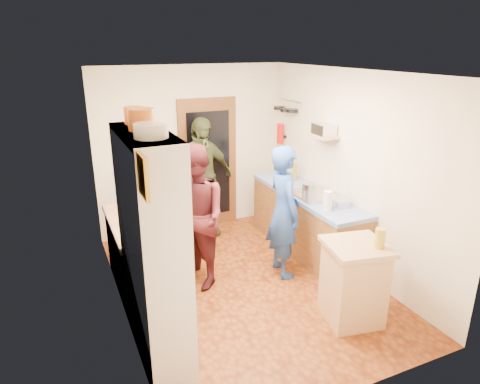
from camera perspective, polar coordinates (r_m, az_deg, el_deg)
floor at (r=5.56m, az=0.71°, el=-12.21°), size 3.00×4.00×0.02m
ceiling at (r=4.75m, az=0.84°, el=15.86°), size 3.00×4.00×0.02m
wall_back at (r=6.81m, az=-6.42°, el=5.60°), size 3.00×0.02×2.60m
wall_front at (r=3.43m, az=15.25°, el=-9.07°), size 3.00×0.02×2.60m
wall_left at (r=4.61m, az=-16.52°, el=-1.77°), size 0.02×4.00×2.60m
wall_right at (r=5.78m, az=14.50°, el=2.63°), size 0.02×4.00×2.60m
door_frame at (r=6.91m, az=-4.27°, el=3.73°), size 0.95×0.06×2.10m
door_glass at (r=6.88m, az=-4.16°, el=3.66°), size 0.70×0.02×1.70m
hutch_body at (r=3.99m, az=-11.53°, el=-7.81°), size 0.40×1.20×2.20m
hutch_top_shelf at (r=3.64m, az=-12.66°, el=7.54°), size 0.40×1.14×0.04m
plate_stack at (r=3.37m, az=-11.81°, el=8.02°), size 0.26×0.26×0.11m
orange_pot_a at (r=3.69m, az=-13.03°, el=9.41°), size 0.22×0.22×0.18m
orange_pot_b at (r=4.01m, az=-13.99°, el=9.90°), size 0.17×0.17×0.15m
left_counter_base at (r=5.41m, az=-13.09°, el=-8.42°), size 0.60×1.40×0.85m
left_counter_top at (r=5.22m, az=-13.46°, el=-4.03°), size 0.64×1.44×0.05m
toaster at (r=4.82m, az=-12.05°, el=-4.40°), size 0.24×0.16×0.18m
kettle at (r=5.07m, az=-13.87°, el=-3.37°), size 0.19×0.19×0.18m
orange_bowl at (r=5.35m, az=-13.02°, el=-2.62°), size 0.22×0.22×0.08m
chopping_board at (r=5.67m, az=-14.31°, el=-1.79°), size 0.34×0.29×0.02m
right_counter_base at (r=6.28m, az=8.79°, el=-4.19°), size 0.60×2.20×0.84m
right_counter_top at (r=6.11m, az=9.00°, el=-0.31°), size 0.62×2.22×0.06m
hob at (r=5.97m, az=9.90°, el=-0.35°), size 0.55×0.58×0.04m
pot_on_hob at (r=5.95m, az=9.26°, el=0.54°), size 0.21×0.21×0.13m
bottle_a at (r=6.50m, az=4.91°, el=2.85°), size 0.10×0.10×0.33m
bottle_b at (r=6.63m, az=5.58°, el=2.83°), size 0.07×0.07×0.26m
bottle_c at (r=6.55m, az=7.33°, el=2.67°), size 0.07×0.07×0.28m
paper_towel at (r=5.46m, az=11.60°, el=-1.15°), size 0.14×0.14×0.25m
mixing_bowl at (r=5.67m, az=13.32°, el=-1.37°), size 0.30×0.30×0.09m
island_base at (r=4.87m, az=14.86°, el=-11.83°), size 0.64×0.64×0.86m
island_top at (r=4.65m, az=15.33°, el=-7.01°), size 0.73×0.73×0.05m
cutting_board at (r=4.67m, az=14.51°, el=-6.72°), size 0.40×0.34×0.02m
oil_jar at (r=4.59m, az=18.17°, el=-5.87°), size 0.12×0.12×0.21m
pan_rail at (r=6.83m, az=6.65°, el=12.03°), size 0.02×0.65×0.02m
pan_hang_a at (r=6.67m, az=6.93°, el=10.72°), size 0.18×0.18×0.05m
pan_hang_b at (r=6.84m, az=6.05°, el=10.80°), size 0.16×0.16×0.05m
pan_hang_c at (r=7.01m, az=5.22°, el=11.11°), size 0.17×0.17×0.05m
wall_shelf at (r=5.95m, az=11.07°, el=7.33°), size 0.26×0.42×0.03m
radio at (r=5.93m, az=11.12°, el=8.18°), size 0.23×0.31×0.15m
ext_bracket at (r=7.08m, az=5.81°, el=7.39°), size 0.06×0.10×0.04m
fire_extinguisher at (r=7.04m, az=5.39°, el=7.75°), size 0.11×0.11×0.32m
picture_frame at (r=2.92m, az=-12.80°, el=2.08°), size 0.03×0.25×0.30m
person_hob at (r=5.45m, az=6.28°, el=-2.71°), size 0.48×0.67×1.72m
person_left at (r=5.25m, az=-6.00°, el=-3.19°), size 0.84×0.99×1.80m
person_back at (r=6.56m, az=-5.10°, el=1.84°), size 1.17×0.67×1.88m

